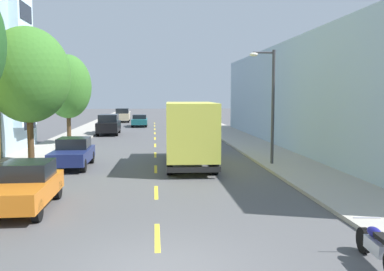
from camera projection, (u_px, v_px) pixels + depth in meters
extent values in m
plane|color=#4C4C4F|center=(155.00, 135.00, 38.46)|extent=(160.00, 160.00, 0.00)
cube|color=#A39E93|center=(74.00, 137.00, 35.82)|extent=(3.20, 120.00, 0.14)
cube|color=#A39E93|center=(233.00, 136.00, 37.12)|extent=(3.20, 120.00, 0.14)
cube|color=yellow|center=(157.00, 237.00, 10.71)|extent=(0.14, 2.20, 0.01)
cube|color=yellow|center=(156.00, 192.00, 15.67)|extent=(0.14, 2.20, 0.01)
cube|color=yellow|center=(156.00, 169.00, 20.62)|extent=(0.14, 2.20, 0.01)
cube|color=yellow|center=(155.00, 155.00, 25.58)|extent=(0.14, 2.20, 0.01)
cube|color=yellow|center=(155.00, 145.00, 30.53)|extent=(0.14, 2.20, 0.01)
cube|color=yellow|center=(155.00, 138.00, 35.49)|extent=(0.14, 2.20, 0.01)
cube|color=yellow|center=(155.00, 133.00, 40.44)|extent=(0.14, 2.20, 0.01)
cube|color=yellow|center=(155.00, 129.00, 45.40)|extent=(0.14, 2.20, 0.01)
cube|color=yellow|center=(155.00, 126.00, 50.35)|extent=(0.14, 2.20, 0.01)
cube|color=yellow|center=(155.00, 123.00, 55.31)|extent=(0.14, 2.20, 0.01)
cube|color=#CAE7FE|center=(23.00, 56.00, 26.28)|extent=(0.55, 3.13, 8.97)
cube|color=#1E232D|center=(30.00, 121.00, 26.70)|extent=(0.04, 2.38, 1.10)
cube|color=#1E232D|center=(28.00, 67.00, 26.37)|extent=(0.04, 2.38, 1.10)
cube|color=#1E232D|center=(26.00, 12.00, 26.04)|extent=(0.04, 2.38, 1.10)
cube|color=#9EB7CC|center=(346.00, 96.00, 29.45)|extent=(10.00, 36.00, 7.34)
cylinder|color=#47331E|center=(31.00, 138.00, 21.06)|extent=(0.32, 0.32, 2.78)
ellipsoid|color=#387028|center=(28.00, 75.00, 20.75)|extent=(4.18, 4.18, 4.86)
cylinder|color=#47331E|center=(69.00, 127.00, 30.54)|extent=(0.30, 0.30, 2.46)
ellipsoid|color=#387028|center=(68.00, 86.00, 30.25)|extent=(3.44, 3.44, 4.71)
cylinder|color=#38383D|center=(273.00, 107.00, 21.26)|extent=(0.16, 0.16, 5.90)
cylinder|color=#38383D|center=(263.00, 53.00, 20.94)|extent=(1.10, 0.10, 0.10)
ellipsoid|color=silver|center=(254.00, 54.00, 20.91)|extent=(0.44, 0.28, 0.20)
cube|color=#D8D84C|center=(190.00, 129.00, 20.61)|extent=(2.59, 5.66, 2.68)
cube|color=#D8D84C|center=(187.00, 128.00, 24.55)|extent=(2.37, 1.98, 2.20)
cube|color=black|center=(186.00, 119.00, 25.40)|extent=(2.02, 0.15, 0.97)
cube|color=black|center=(194.00, 170.00, 18.07)|extent=(2.40, 0.24, 0.24)
cylinder|color=black|center=(204.00, 149.00, 24.79)|extent=(0.31, 0.97, 0.96)
cylinder|color=black|center=(169.00, 149.00, 24.66)|extent=(0.31, 0.97, 0.96)
cylinder|color=black|center=(215.00, 164.00, 19.24)|extent=(0.31, 0.97, 0.96)
cylinder|color=black|center=(170.00, 165.00, 19.12)|extent=(0.31, 0.97, 0.96)
cylinder|color=black|center=(212.00, 160.00, 20.34)|extent=(0.31, 0.97, 0.96)
cylinder|color=black|center=(170.00, 161.00, 20.21)|extent=(0.31, 0.97, 0.96)
cube|color=navy|center=(73.00, 155.00, 20.98)|extent=(1.76, 4.01, 0.62)
cube|color=black|center=(74.00, 143.00, 21.39)|extent=(1.54, 1.69, 0.55)
cylinder|color=black|center=(51.00, 166.00, 19.58)|extent=(0.22, 0.66, 0.66)
cylinder|color=black|center=(83.00, 166.00, 19.73)|extent=(0.22, 0.66, 0.66)
cylinder|color=black|center=(63.00, 158.00, 22.28)|extent=(0.22, 0.66, 0.66)
cylinder|color=black|center=(92.00, 157.00, 22.43)|extent=(0.22, 0.66, 0.66)
cube|color=silver|center=(183.00, 116.00, 61.12)|extent=(2.06, 5.32, 0.80)
cube|color=black|center=(183.00, 111.00, 62.21)|extent=(1.78, 1.61, 0.60)
cylinder|color=black|center=(188.00, 118.00, 63.02)|extent=(0.23, 0.66, 0.66)
cylinder|color=black|center=(177.00, 118.00, 62.88)|extent=(0.23, 0.66, 0.66)
cylinder|color=black|center=(190.00, 119.00, 59.45)|extent=(0.23, 0.66, 0.66)
cylinder|color=black|center=(178.00, 119.00, 59.30)|extent=(0.23, 0.66, 0.66)
cube|color=#194C28|center=(193.00, 122.00, 47.23)|extent=(1.96, 4.75, 0.62)
cube|color=black|center=(193.00, 117.00, 46.80)|extent=(1.68, 2.87, 0.55)
cylinder|color=black|center=(199.00, 124.00, 48.90)|extent=(0.24, 0.67, 0.66)
cylinder|color=black|center=(185.00, 124.00, 48.80)|extent=(0.24, 0.67, 0.66)
cylinder|color=black|center=(201.00, 126.00, 45.72)|extent=(0.24, 0.67, 0.66)
cylinder|color=black|center=(187.00, 126.00, 45.62)|extent=(0.24, 0.67, 0.66)
cube|color=black|center=(109.00, 126.00, 38.95)|extent=(2.02, 4.83, 0.90)
cube|color=black|center=(109.00, 118.00, 38.87)|extent=(1.76, 2.81, 0.70)
cylinder|color=black|center=(98.00, 133.00, 37.28)|extent=(0.23, 0.66, 0.66)
cylinder|color=black|center=(117.00, 133.00, 37.47)|extent=(0.23, 0.66, 0.66)
cylinder|color=black|center=(102.00, 130.00, 40.51)|extent=(0.23, 0.66, 0.66)
cylinder|color=black|center=(119.00, 130.00, 40.70)|extent=(0.23, 0.66, 0.66)
cube|color=tan|center=(123.00, 116.00, 57.75)|extent=(2.03, 4.83, 0.90)
cube|color=black|center=(122.00, 111.00, 57.67)|extent=(1.76, 2.81, 0.70)
cylinder|color=black|center=(116.00, 120.00, 56.08)|extent=(0.23, 0.66, 0.66)
cylinder|color=black|center=(128.00, 120.00, 56.27)|extent=(0.23, 0.66, 0.66)
cylinder|color=black|center=(117.00, 119.00, 59.31)|extent=(0.23, 0.66, 0.66)
cylinder|color=black|center=(129.00, 119.00, 59.50)|extent=(0.23, 0.66, 0.66)
cube|color=#B2B5BA|center=(188.00, 119.00, 54.34)|extent=(1.89, 4.54, 0.60)
cube|color=black|center=(188.00, 115.00, 54.06)|extent=(1.63, 2.19, 0.50)
cylinder|color=black|center=(192.00, 120.00, 55.97)|extent=(0.23, 0.66, 0.66)
cylinder|color=black|center=(181.00, 120.00, 55.79)|extent=(0.23, 0.66, 0.66)
cylinder|color=black|center=(195.00, 122.00, 52.95)|extent=(0.23, 0.66, 0.66)
cylinder|color=black|center=(183.00, 122.00, 52.77)|extent=(0.23, 0.66, 0.66)
cube|color=orange|center=(24.00, 190.00, 13.22)|extent=(1.80, 4.02, 0.62)
cube|color=black|center=(27.00, 170.00, 13.64)|extent=(1.56, 1.70, 0.55)
cylinder|color=black|center=(37.00, 211.00, 11.98)|extent=(0.23, 0.66, 0.66)
cylinder|color=black|center=(13.00, 191.00, 14.51)|extent=(0.23, 0.66, 0.66)
cylinder|color=black|center=(57.00, 190.00, 14.67)|extent=(0.23, 0.66, 0.66)
cube|color=#195B60|center=(140.00, 121.00, 49.18)|extent=(1.80, 4.50, 0.60)
cube|color=black|center=(140.00, 117.00, 49.35)|extent=(1.58, 2.16, 0.50)
cylinder|color=black|center=(132.00, 125.00, 47.62)|extent=(0.22, 0.66, 0.66)
cylinder|color=black|center=(146.00, 125.00, 47.77)|extent=(0.22, 0.66, 0.66)
cylinder|color=black|center=(134.00, 123.00, 50.66)|extent=(0.22, 0.66, 0.66)
cylinder|color=black|center=(146.00, 123.00, 50.80)|extent=(0.22, 0.66, 0.66)
cylinder|color=black|center=(364.00, 240.00, 9.62)|extent=(0.20, 0.61, 0.60)
cube|color=silver|center=(377.00, 247.00, 8.89)|extent=(0.36, 0.84, 0.28)
ellipsoid|color=navy|center=(374.00, 232.00, 9.04)|extent=(0.24, 0.48, 0.22)
cube|color=black|center=(383.00, 238.00, 8.60)|extent=(0.27, 0.54, 0.10)
cylinder|color=silver|center=(367.00, 218.00, 9.45)|extent=(0.62, 0.10, 0.03)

